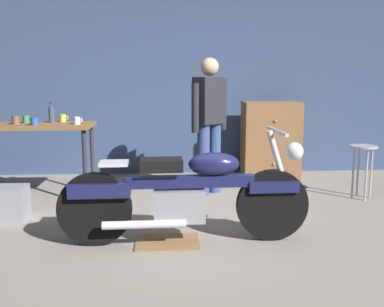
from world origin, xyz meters
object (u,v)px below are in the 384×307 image
object	(u,v)px
motorcycle	(187,193)
bottle	(51,114)
mug_white_ceramic	(77,121)
mug_brown_stoneware	(16,120)
mug_blue_enamel	(35,121)
mug_green_speckled	(26,119)
storage_bin	(4,203)
mug_yellow_tall	(63,118)
wooden_dresser	(271,140)
shop_stool	(363,157)
person_standing	(209,120)

from	to	relation	value
motorcycle	bottle	world-z (taller)	bottle
mug_white_ceramic	motorcycle	bearing A→B (deg)	-50.46
mug_brown_stoneware	mug_white_ceramic	distance (m)	0.72
mug_brown_stoneware	mug_blue_enamel	world-z (taller)	mug_brown_stoneware
motorcycle	mug_green_speckled	world-z (taller)	motorcycle
storage_bin	mug_yellow_tall	world-z (taller)	mug_yellow_tall
mug_white_ceramic	bottle	distance (m)	0.43
storage_bin	mug_green_speckled	bearing A→B (deg)	90.05
motorcycle	wooden_dresser	world-z (taller)	wooden_dresser
mug_white_ceramic	wooden_dresser	bearing A→B (deg)	21.30
shop_stool	mug_yellow_tall	bearing A→B (deg)	172.98
mug_brown_stoneware	mug_yellow_tall	distance (m)	0.54
shop_stool	mug_blue_enamel	size ratio (longest dim) A/B	5.45
shop_stool	mug_blue_enamel	bearing A→B (deg)	178.43
shop_stool	wooden_dresser	bearing A→B (deg)	126.69
mug_yellow_tall	storage_bin	bearing A→B (deg)	-112.38
mug_yellow_tall	bottle	world-z (taller)	bottle
storage_bin	mug_brown_stoneware	xyz separation A→B (m)	(-0.08, 0.78, 0.78)
mug_yellow_tall	bottle	distance (m)	0.14
shop_stool	wooden_dresser	distance (m)	1.41
mug_yellow_tall	mug_white_ceramic	size ratio (longest dim) A/B	1.07
storage_bin	mug_white_ceramic	xyz separation A→B (m)	(0.63, 0.69, 0.77)
shop_stool	mug_brown_stoneware	xyz separation A→B (m)	(-4.08, 0.23, 0.45)
wooden_dresser	mug_yellow_tall	xyz separation A→B (m)	(-2.75, -0.69, 0.40)
person_standing	mug_yellow_tall	bearing A→B (deg)	-43.28
person_standing	bottle	bearing A→B (deg)	-41.55
person_standing	bottle	xyz separation A→B (m)	(-1.91, 0.05, 0.07)
motorcycle	bottle	bearing A→B (deg)	131.32
motorcycle	storage_bin	world-z (taller)	motorcycle
storage_bin	mug_blue_enamel	bearing A→B (deg)	75.80
storage_bin	mug_white_ceramic	world-z (taller)	mug_white_ceramic
storage_bin	mug_blue_enamel	distance (m)	1.03
bottle	storage_bin	bearing A→B (deg)	-106.86
mug_brown_stoneware	mug_yellow_tall	size ratio (longest dim) A/B	1.03
motorcycle	mug_yellow_tall	world-z (taller)	motorcycle
shop_stool	bottle	world-z (taller)	bottle
mug_white_ceramic	person_standing	bearing A→B (deg)	7.04
bottle	mug_white_ceramic	bearing A→B (deg)	-35.18
wooden_dresser	storage_bin	xyz separation A→B (m)	(-3.15, -1.67, -0.38)
shop_stool	mug_yellow_tall	xyz separation A→B (m)	(-3.59, 0.44, 0.45)
wooden_dresser	mug_green_speckled	xyz separation A→B (m)	(-3.15, -0.79, 0.40)
storage_bin	bottle	xyz separation A→B (m)	(0.28, 0.94, 0.83)
mug_blue_enamel	bottle	xyz separation A→B (m)	(0.12, 0.29, 0.05)
bottle	mug_blue_enamel	bearing A→B (deg)	-112.65
person_standing	bottle	size ratio (longest dim) A/B	6.93
motorcycle	mug_white_ceramic	distance (m)	1.94
mug_yellow_tall	mug_brown_stoneware	bearing A→B (deg)	-156.49
wooden_dresser	mug_blue_enamel	distance (m)	3.18
mug_white_ceramic	mug_brown_stoneware	bearing A→B (deg)	173.39
mug_green_speckled	mug_blue_enamel	bearing A→B (deg)	-54.44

